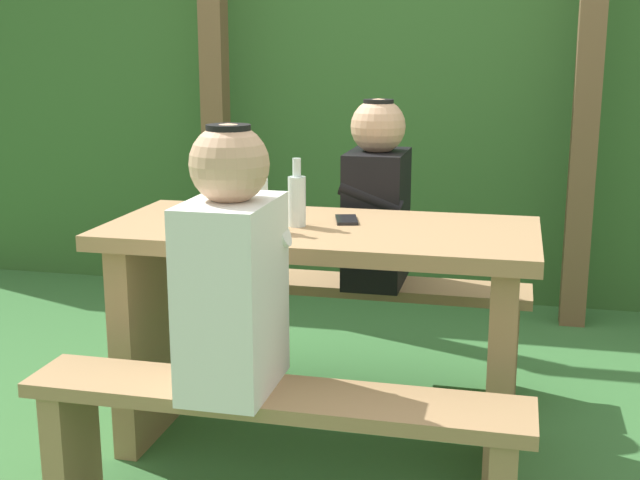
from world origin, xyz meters
The scene contains 13 objects.
ground_plane centered at (0.00, 0.00, 0.00)m, with size 12.00×12.00×0.00m, color #396F38.
hedge_backdrop centered at (0.00, 2.15, 1.04)m, with size 6.40×0.69×2.09m, color #34612B.
pergola_post_left centered at (-0.92, 1.54, 1.08)m, with size 0.12×0.12×2.16m, color brown.
pergola_post_right centered at (0.92, 1.54, 1.08)m, with size 0.12×0.12×2.16m, color brown.
picnic_table centered at (0.00, 0.00, 0.52)m, with size 1.40×0.64×0.77m.
bench_near centered at (0.00, -0.56, 0.31)m, with size 1.40×0.24×0.43m.
bench_far centered at (0.00, 0.56, 0.31)m, with size 1.40×0.24×0.43m.
person_white_shirt centered at (-0.11, -0.56, 0.76)m, with size 0.25×0.35×0.72m.
person_black_coat centered at (0.09, 0.56, 0.76)m, with size 0.25×0.35×0.72m.
drinking_glass centered at (-0.23, -0.02, 0.81)m, with size 0.08×0.08×0.08m, color silver.
bottle_left centered at (-0.17, -0.11, 0.86)m, with size 0.06×0.06×0.24m.
bottle_right centered at (-0.07, -0.02, 0.86)m, with size 0.06×0.06×0.22m.
cell_phone centered at (0.07, 0.09, 0.77)m, with size 0.07×0.14×0.01m, color black.
Camera 1 is at (0.61, -2.59, 1.34)m, focal length 46.92 mm.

